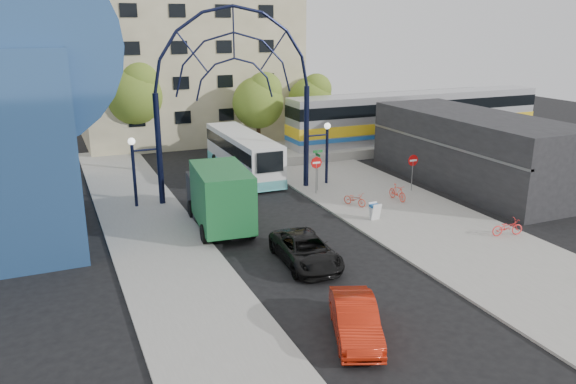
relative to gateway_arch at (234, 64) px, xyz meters
name	(u,v)px	position (x,y,z in m)	size (l,w,h in m)	color
ground	(338,280)	(0.00, -14.00, -8.56)	(120.00, 120.00, 0.00)	black
sidewalk_east	(430,226)	(8.00, -10.00, -8.50)	(8.00, 56.00, 0.12)	gray
plaza_west	(165,253)	(-6.50, -8.00, -8.50)	(5.00, 50.00, 0.12)	gray
gateway_arch	(234,64)	(0.00, 0.00, 0.00)	(13.64, 0.44, 12.10)	black
stop_sign	(316,166)	(4.80, -2.00, -6.56)	(0.80, 0.07, 2.50)	slate
do_not_enter_sign	(413,164)	(11.00, -4.00, -6.58)	(0.76, 0.07, 2.48)	slate
street_name_sign	(318,161)	(5.20, -1.40, -6.43)	(0.70, 0.70, 2.80)	slate
sandwich_board	(375,209)	(5.60, -8.02, -7.81)	(0.55, 0.61, 0.99)	white
commercial_block_east	(473,150)	(16.00, -4.00, -6.06)	(6.00, 16.00, 5.00)	black
apartment_block	(187,66)	(2.00, 20.97, -1.55)	(20.00, 12.10, 14.00)	tan
train_platform	(416,143)	(20.00, 8.00, -8.16)	(32.00, 5.00, 0.80)	gray
train_car	(417,116)	(20.00, 8.00, -5.66)	(25.10, 3.05, 4.20)	#B7B7BC
tree_north_a	(260,100)	(6.12, 11.93, -3.95)	(4.48, 4.48, 7.00)	#382314
tree_north_b	(135,92)	(-3.88, 15.93, -3.29)	(5.12, 5.12, 8.00)	#382314
tree_north_c	(312,97)	(12.12, 13.93, -4.28)	(4.16, 4.16, 6.50)	#382314
city_bus	(243,153)	(2.11, 5.00, -6.93)	(2.74, 11.33, 3.10)	silver
green_truck	(219,196)	(-2.86, -5.30, -6.75)	(3.28, 7.36, 3.61)	black
black_suv	(306,250)	(-0.59, -11.84, -7.86)	(2.31, 5.02, 1.39)	black
red_sedan	(355,319)	(-1.70, -18.42, -7.85)	(1.50, 4.31, 1.42)	#AD1D0A
bike_near_a	(355,199)	(5.85, -5.32, -8.01)	(0.56, 1.61, 0.84)	#EA452E
bike_near_b	(397,192)	(8.91, -5.41, -7.93)	(0.48, 1.69, 1.02)	#FD4632
bike_far_a	(507,227)	(10.74, -13.00, -7.98)	(0.61, 1.75, 0.92)	#FC3332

